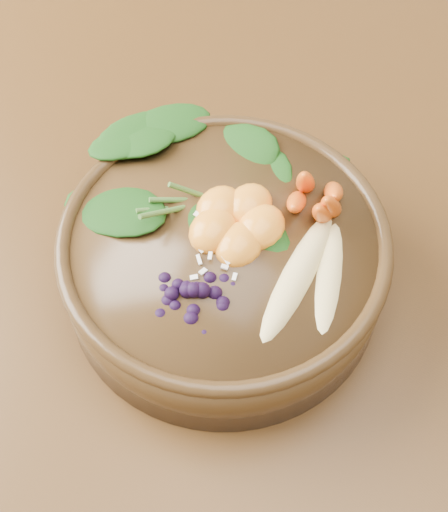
{
  "coord_description": "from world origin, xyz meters",
  "views": [
    {
      "loc": [
        -0.14,
        -0.28,
        1.27
      ],
      "look_at": [
        -0.31,
        -0.02,
        0.79
      ],
      "focal_mm": 50.0,
      "sensor_mm": 36.0,
      "label": 1
    }
  ],
  "objects_px": {
    "stoneware_bowl": "(224,263)",
    "mandarin_cluster": "(237,213)",
    "blueberry_pile": "(190,279)",
    "kale_heap": "(214,156)",
    "banana_halves": "(315,267)",
    "carrot_cluster": "(323,171)"
  },
  "relations": [
    {
      "from": "mandarin_cluster",
      "to": "blueberry_pile",
      "type": "relative_size",
      "value": 0.69
    },
    {
      "from": "carrot_cluster",
      "to": "blueberry_pile",
      "type": "xyz_separation_m",
      "value": [
        -0.04,
        -0.13,
        -0.02
      ]
    },
    {
      "from": "carrot_cluster",
      "to": "blueberry_pile",
      "type": "height_order",
      "value": "carrot_cluster"
    },
    {
      "from": "stoneware_bowl",
      "to": "blueberry_pile",
      "type": "height_order",
      "value": "blueberry_pile"
    },
    {
      "from": "stoneware_bowl",
      "to": "carrot_cluster",
      "type": "bearing_deg",
      "value": 59.48
    },
    {
      "from": "banana_halves",
      "to": "mandarin_cluster",
      "type": "relative_size",
      "value": 1.78
    },
    {
      "from": "mandarin_cluster",
      "to": "blueberry_pile",
      "type": "xyz_separation_m",
      "value": [
        0.0,
        -0.07,
        0.0
      ]
    },
    {
      "from": "blueberry_pile",
      "to": "mandarin_cluster",
      "type": "bearing_deg",
      "value": 93.91
    },
    {
      "from": "carrot_cluster",
      "to": "mandarin_cluster",
      "type": "distance_m",
      "value": 0.07
    },
    {
      "from": "kale_heap",
      "to": "blueberry_pile",
      "type": "relative_size",
      "value": 1.42
    },
    {
      "from": "carrot_cluster",
      "to": "blueberry_pile",
      "type": "relative_size",
      "value": 0.6
    },
    {
      "from": "carrot_cluster",
      "to": "banana_halves",
      "type": "bearing_deg",
      "value": -66.94
    },
    {
      "from": "kale_heap",
      "to": "carrot_cluster",
      "type": "bearing_deg",
      "value": 13.69
    },
    {
      "from": "mandarin_cluster",
      "to": "blueberry_pile",
      "type": "bearing_deg",
      "value": -86.09
    },
    {
      "from": "kale_heap",
      "to": "banana_halves",
      "type": "distance_m",
      "value": 0.13
    },
    {
      "from": "banana_halves",
      "to": "blueberry_pile",
      "type": "height_order",
      "value": "blueberry_pile"
    },
    {
      "from": "stoneware_bowl",
      "to": "banana_halves",
      "type": "distance_m",
      "value": 0.09
    },
    {
      "from": "kale_heap",
      "to": "blueberry_pile",
      "type": "xyz_separation_m",
      "value": [
        0.05,
        -0.1,
        -0.0
      ]
    },
    {
      "from": "stoneware_bowl",
      "to": "mandarin_cluster",
      "type": "bearing_deg",
      "value": 86.83
    },
    {
      "from": "carrot_cluster",
      "to": "stoneware_bowl",
      "type": "bearing_deg",
      "value": -123.69
    },
    {
      "from": "stoneware_bowl",
      "to": "banana_halves",
      "type": "height_order",
      "value": "banana_halves"
    },
    {
      "from": "carrot_cluster",
      "to": "mandarin_cluster",
      "type": "relative_size",
      "value": 0.87
    }
  ]
}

